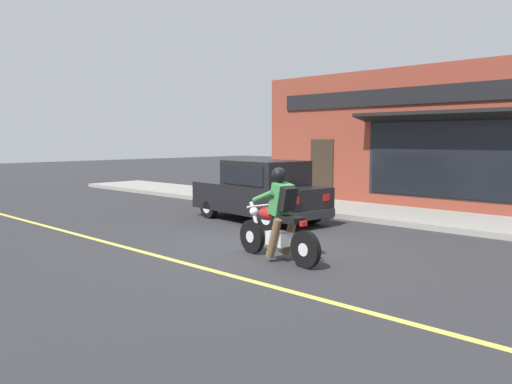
{
  "coord_description": "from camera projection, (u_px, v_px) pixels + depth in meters",
  "views": [
    {
      "loc": [
        -7.02,
        -6.57,
        2.09
      ],
      "look_at": [
        0.9,
        0.86,
        0.95
      ],
      "focal_mm": 35.0,
      "sensor_mm": 36.0,
      "label": 1
    }
  ],
  "objects": [
    {
      "name": "ground_plane",
      "position": [
        257.0,
        247.0,
        9.78
      ],
      "size": [
        80.0,
        80.0,
        0.0
      ],
      "primitive_type": "plane",
      "color": "#2B2B2D"
    },
    {
      "name": "sidewalk_curb",
      "position": [
        302.0,
        204.0,
        15.66
      ],
      "size": [
        2.6,
        22.0,
        0.14
      ],
      "primitive_type": "cube",
      "color": "gray",
      "rests_on": "ground"
    },
    {
      "name": "lane_stripe",
      "position": [
        95.0,
        239.0,
        10.52
      ],
      "size": [
        0.12,
        19.8,
        0.01
      ],
      "primitive_type": "cube",
      "color": "#D1C64C",
      "rests_on": "ground"
    },
    {
      "name": "storefront_building",
      "position": [
        404.0,
        139.0,
        14.77
      ],
      "size": [
        1.25,
        9.98,
        4.2
      ],
      "color": "brown",
      "rests_on": "ground"
    },
    {
      "name": "motorcycle_with_rider",
      "position": [
        278.0,
        222.0,
        8.62
      ],
      "size": [
        0.64,
        2.01,
        1.62
      ],
      "color": "black",
      "rests_on": "ground"
    },
    {
      "name": "car_hatchback",
      "position": [
        260.0,
        192.0,
        12.8
      ],
      "size": [
        2.05,
        3.94,
        1.57
      ],
      "color": "black",
      "rests_on": "ground"
    },
    {
      "name": "traffic_cone",
      "position": [
        312.0,
        198.0,
        14.22
      ],
      "size": [
        0.36,
        0.36,
        0.6
      ],
      "color": "black",
      "rests_on": "sidewalk_curb"
    }
  ]
}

